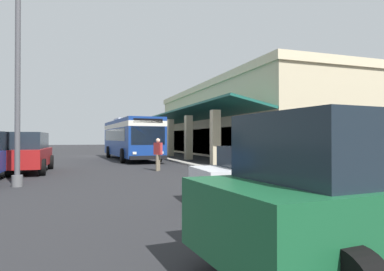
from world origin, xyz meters
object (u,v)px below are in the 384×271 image
parked_suv_green (378,189)px  lot_light_pole (18,61)px  transit_bus (130,136)px  parked_suv_red (26,152)px  parked_sedan_white (277,174)px  potted_palm (146,147)px  pedestrian (158,153)px

parked_suv_green → lot_light_pole: size_ratio=0.60×
transit_bus → lot_light_pole: (13.77, -5.92, 2.52)m
parked_suv_green → parked_suv_red: bearing=-157.3°
transit_bus → parked_sedan_white: size_ratio=2.53×
transit_bus → parked_suv_green: 23.30m
potted_palm → pedestrian: bearing=-9.5°
parked_suv_green → parked_suv_red: same height
parked_suv_green → lot_light_pole: (-9.51, -5.70, 3.36)m
parked_suv_red → potted_palm: bearing=154.9°
transit_bus → potted_palm: transit_bus is taller
transit_bus → parked_suv_red: size_ratio=2.33×
parked_suv_green → parked_sedan_white: 4.37m
parked_suv_green → potted_palm: bearing=173.6°
potted_palm → lot_light_pole: 28.95m
pedestrian → lot_light_pole: bearing=-56.1°
pedestrian → potted_palm: (-23.03, 3.86, -0.29)m
parked_suv_green → transit_bus: bearing=179.5°
potted_palm → lot_light_pole: (27.00, -9.77, 3.72)m
transit_bus → parked_suv_red: transit_bus is taller
parked_suv_green → potted_palm: (-36.51, 4.07, -0.36)m
parked_suv_green → pedestrian: 13.48m
potted_palm → lot_light_pole: size_ratio=0.34×
parked_suv_green → parked_suv_red: 15.92m
parked_suv_red → parked_suv_green: bearing=22.7°
parked_sedan_white → pedestrian: 9.35m
parked_suv_red → parked_sedan_white: 12.82m
transit_bus → parked_suv_green: bearing=-0.5°
pedestrian → potted_palm: potted_palm is taller
transit_bus → parked_suv_green: transit_bus is taller
transit_bus → parked_sedan_white: (19.09, 1.00, -1.10)m
lot_light_pole → transit_bus: bearing=156.7°
parked_suv_green → parked_suv_red: (-14.68, -6.15, 0.00)m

